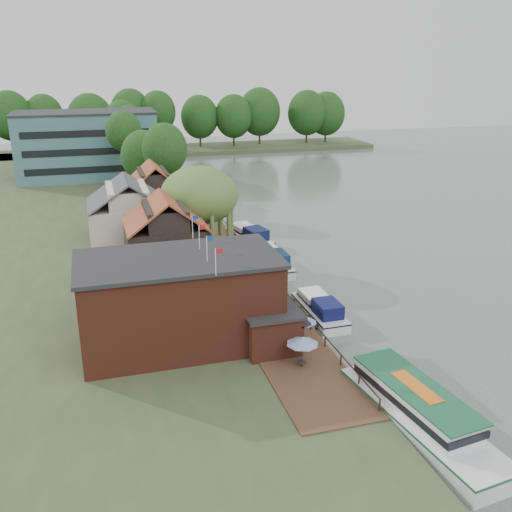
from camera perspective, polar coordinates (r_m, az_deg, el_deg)
ground at (r=52.25m, az=10.11°, el=-6.68°), size 260.00×260.00×0.00m
land_bank at (r=80.38m, az=-21.52°, el=1.94°), size 50.00×140.00×1.00m
quay_deck at (r=57.77m, az=-1.35°, el=-2.64°), size 6.00×50.00×0.10m
quay_rail at (r=58.75m, az=1.06°, el=-1.78°), size 0.20×49.00×1.00m
pub at (r=45.26m, az=-5.15°, el=-4.18°), size 20.00×11.00×7.30m
hotel_block at (r=112.90m, az=-16.52°, el=10.63°), size 25.40×12.40×12.30m
cottage_a at (r=58.85m, az=-9.00°, el=1.88°), size 8.60×7.60×8.50m
cottage_b at (r=68.18m, az=-12.63°, el=4.05°), size 9.60×8.60×8.50m
cottage_c at (r=77.20m, az=-10.16°, el=5.98°), size 7.60×7.60×8.50m
willow at (r=63.98m, az=-5.65°, el=4.33°), size 8.60×8.60×10.43m
umbrella_0 at (r=42.27m, az=4.64°, el=-9.52°), size 2.39×2.39×2.38m
umbrella_1 at (r=45.49m, az=4.83°, el=-7.33°), size 1.97×1.97×2.38m
umbrella_2 at (r=47.65m, az=2.74°, el=-5.98°), size 2.34×2.34×2.38m
umbrella_3 at (r=50.15m, az=1.56°, el=-4.63°), size 2.21×2.21×2.38m
umbrella_4 at (r=53.84m, az=0.30°, el=-2.90°), size 2.30×2.30×2.38m
cruiser_0 at (r=52.52m, az=6.38°, el=-5.00°), size 3.13×9.36×2.24m
cruiser_1 at (r=64.16m, az=1.43°, el=-0.17°), size 3.45×10.32×2.51m
cruiser_2 at (r=72.93m, az=-0.69°, el=2.22°), size 5.24×10.52×2.45m
tour_boat at (r=38.69m, az=16.20°, el=-14.69°), size 5.46×13.88×2.95m
swan at (r=41.36m, az=17.60°, el=-14.51°), size 0.44×0.44×0.44m
bank_tree_0 at (r=86.74m, az=-9.03°, el=8.89°), size 6.63×6.63×12.65m
bank_tree_1 at (r=95.32m, az=-11.15°, el=9.09°), size 7.25×7.25×10.69m
bank_tree_2 at (r=101.33m, az=-12.97°, el=10.29°), size 6.04×6.04×13.27m
bank_tree_3 at (r=122.61m, az=-12.49°, el=11.62°), size 6.64×6.64×12.45m
bank_tree_4 at (r=129.57m, az=-13.15°, el=12.10°), size 7.82×7.82×13.08m
bank_tree_5 at (r=136.64m, az=-13.41°, el=12.20°), size 8.49×8.49×11.98m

